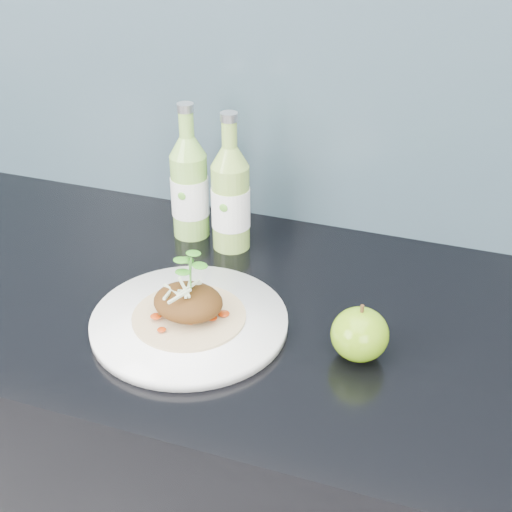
% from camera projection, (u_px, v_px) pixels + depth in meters
% --- Properties ---
extents(kitchen_counter, '(4.00, 0.60, 0.90)m').
position_uv_depth(kitchen_counter, '(223.00, 497.00, 1.32)').
color(kitchen_counter, black).
rests_on(kitchen_counter, ground).
extents(subway_backsplash, '(4.00, 0.02, 0.70)m').
position_uv_depth(subway_backsplash, '(278.00, 21.00, 1.14)').
color(subway_backsplash, slate).
rests_on(subway_backsplash, kitchen_counter).
extents(dinner_plate, '(0.37, 0.37, 0.02)m').
position_uv_depth(dinner_plate, '(189.00, 322.00, 1.02)').
color(dinner_plate, white).
rests_on(dinner_plate, kitchen_counter).
extents(pork_taco, '(0.16, 0.16, 0.10)m').
position_uv_depth(pork_taco, '(188.00, 301.00, 1.00)').
color(pork_taco, tan).
rests_on(pork_taco, dinner_plate).
extents(green_apple, '(0.09, 0.09, 0.08)m').
position_uv_depth(green_apple, '(360.00, 334.00, 0.95)').
color(green_apple, '#598F0F').
rests_on(green_apple, kitchen_counter).
extents(cider_bottle_left, '(0.07, 0.07, 0.24)m').
position_uv_depth(cider_bottle_left, '(190.00, 187.00, 1.21)').
color(cider_bottle_left, '#83B94D').
rests_on(cider_bottle_left, kitchen_counter).
extents(cider_bottle_right, '(0.09, 0.09, 0.24)m').
position_uv_depth(cider_bottle_right, '(231.00, 198.00, 1.17)').
color(cider_bottle_right, '#84AC47').
rests_on(cider_bottle_right, kitchen_counter).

